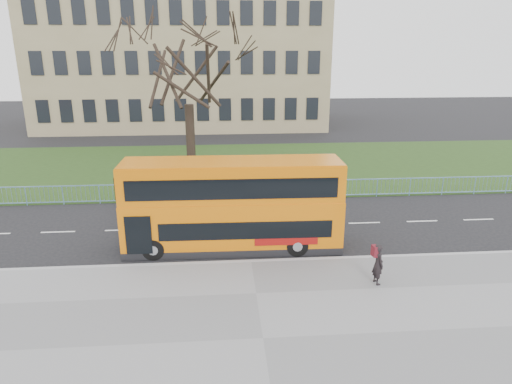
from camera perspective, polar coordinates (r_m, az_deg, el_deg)
The scene contains 9 objects.
ground at distance 20.28m, azimuth -0.92°, elevation -6.97°, with size 120.00×120.00×0.00m, color black.
pavement at distance 14.40m, azimuth 0.88°, elevation -17.99°, with size 80.00×10.50×0.12m, color slate.
kerb at distance 18.85m, azimuth -0.61°, elevation -8.73°, with size 80.00×0.20×0.14m, color #969698.
grass_verge at distance 33.78m, azimuth -2.46°, elevation 3.25°, with size 80.00×15.40×0.08m, color #223814.
guard_railing at distance 26.24m, azimuth -1.84°, elevation 0.14°, with size 40.00×0.12×1.10m, color #719FCA, non-canonical shape.
bare_tree at distance 28.55m, azimuth -8.47°, elevation 12.70°, with size 8.38×8.38×11.97m, color black, non-canonical shape.
civic_building at distance 53.55m, azimuth -9.01°, elevation 15.93°, with size 30.00×15.00×14.00m, color #8B7B58.
yellow_bus at distance 19.52m, azimuth -2.96°, elevation -1.39°, with size 9.31×2.39×3.89m.
pedestrian at distance 17.43m, azimuth 15.00°, elevation -8.69°, with size 0.56×0.37×1.55m, color black.
Camera 1 is at (-1.13, -18.39, 8.46)m, focal length 32.00 mm.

